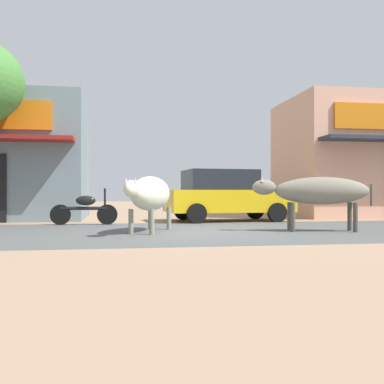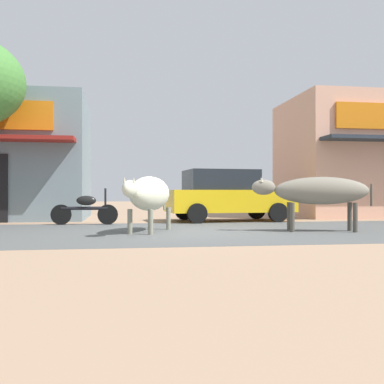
# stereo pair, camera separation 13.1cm
# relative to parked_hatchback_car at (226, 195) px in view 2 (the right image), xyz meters

# --- Properties ---
(ground) EXTENTS (80.00, 80.00, 0.00)m
(ground) POSITION_rel_parked_hatchback_car_xyz_m (-1.88, -3.80, -0.84)
(ground) COLOR #9D7E62
(asphalt_road) EXTENTS (72.00, 6.18, 0.00)m
(asphalt_road) POSITION_rel_parked_hatchback_car_xyz_m (-1.88, -3.80, -0.84)
(asphalt_road) COLOR #505352
(asphalt_road) RESTS_ON ground
(storefront_right_club) EXTENTS (7.06, 5.38, 4.58)m
(storefront_right_club) POSITION_rel_parked_hatchback_car_xyz_m (6.71, 2.52, 1.45)
(storefront_right_club) COLOR #D9A085
(storefront_right_club) RESTS_ON ground
(parked_hatchback_car) EXTENTS (4.09, 2.25, 1.64)m
(parked_hatchback_car) POSITION_rel_parked_hatchback_car_xyz_m (0.00, 0.00, 0.00)
(parked_hatchback_car) COLOR gold
(parked_hatchback_car) RESTS_ON ground
(parked_motorcycle) EXTENTS (1.89, 0.28, 1.04)m
(parked_motorcycle) POSITION_rel_parked_hatchback_car_xyz_m (-4.36, -1.05, -0.38)
(parked_motorcycle) COLOR black
(parked_motorcycle) RESTS_ON ground
(cow_near_brown) EXTENTS (1.45, 2.69, 1.29)m
(cow_near_brown) POSITION_rel_parked_hatchback_car_xyz_m (-2.71, -3.79, 0.04)
(cow_near_brown) COLOR beige
(cow_near_brown) RESTS_ON ground
(cow_far_dark) EXTENTS (2.78, 1.07, 1.28)m
(cow_far_dark) POSITION_rel_parked_hatchback_car_xyz_m (1.22, -4.24, 0.10)
(cow_far_dark) COLOR gray
(cow_far_dark) RESTS_ON ground
(pedestrian_by_shop) EXTENTS (0.42, 0.61, 1.52)m
(pedestrian_by_shop) POSITION_rel_parked_hatchback_car_xyz_m (4.18, 0.53, 0.04)
(pedestrian_by_shop) COLOR #262633
(pedestrian_by_shop) RESTS_ON ground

